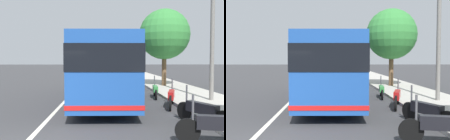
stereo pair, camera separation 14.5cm
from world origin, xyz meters
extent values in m
cube|color=#B2ADA3|center=(10.00, -7.20, 0.07)|extent=(110.00, 3.60, 0.14)
cube|color=silver|center=(10.00, 0.00, 0.00)|extent=(110.00, 0.16, 0.01)
cube|color=#1E4C9E|center=(7.82, -2.16, 1.75)|extent=(10.92, 2.81, 2.81)
cube|color=black|center=(7.82, -2.16, 2.24)|extent=(10.96, 2.85, 0.93)
cube|color=red|center=(7.82, -2.16, 0.60)|extent=(10.95, 2.84, 0.16)
cylinder|color=black|center=(11.32, -1.03, 0.50)|extent=(1.01, 0.32, 1.00)
cylinder|color=black|center=(11.28, -3.42, 0.50)|extent=(1.01, 0.32, 1.00)
cylinder|color=black|center=(4.36, -0.90, 0.50)|extent=(1.01, 0.32, 1.00)
cylinder|color=black|center=(4.32, -3.29, 0.50)|extent=(1.01, 0.32, 1.00)
cylinder|color=black|center=(0.72, -4.19, 0.32)|extent=(0.22, 0.65, 0.65)
cube|color=black|center=(0.54, -5.00, 0.57)|extent=(0.51, 1.26, 0.35)
cylinder|color=#4C4C51|center=(0.70, -4.31, 0.92)|extent=(0.06, 0.06, 0.70)
cylinder|color=black|center=(3.12, -4.90, 0.33)|extent=(0.64, 0.33, 0.66)
cylinder|color=black|center=(1.59, -5.56, 0.33)|extent=(0.64, 0.33, 0.66)
cube|color=black|center=(2.35, -5.23, 0.58)|extent=(1.24, 0.71, 0.36)
cylinder|color=#4C4C51|center=(3.00, -4.95, 0.93)|extent=(0.06, 0.06, 0.70)
cylinder|color=black|center=(6.30, -5.39, 0.33)|extent=(0.65, 0.29, 0.66)
cylinder|color=black|center=(4.68, -4.84, 0.33)|extent=(0.65, 0.29, 0.66)
cube|color=red|center=(5.49, -5.12, 0.58)|extent=(1.30, 0.64, 0.35)
cylinder|color=#4C4C51|center=(6.18, -5.35, 0.93)|extent=(0.06, 0.06, 0.70)
cylinder|color=black|center=(8.96, -5.07, 0.28)|extent=(0.57, 0.16, 0.56)
cylinder|color=black|center=(7.49, -4.85, 0.28)|extent=(0.57, 0.16, 0.56)
cube|color=#338C3F|center=(8.22, -4.96, 0.53)|extent=(1.14, 0.40, 0.31)
cylinder|color=#4C4C51|center=(8.85, -5.05, 0.88)|extent=(0.06, 0.06, 0.70)
cube|color=gray|center=(44.13, -1.74, 0.55)|extent=(4.47, 1.95, 0.74)
cube|color=black|center=(44.16, -1.74, 1.17)|extent=(2.35, 1.74, 0.50)
cylinder|color=black|center=(45.57, -0.87, 0.32)|extent=(0.65, 0.24, 0.64)
cylinder|color=black|center=(45.62, -2.53, 0.32)|extent=(0.65, 0.24, 0.64)
cylinder|color=black|center=(42.65, -0.95, 0.32)|extent=(0.65, 0.24, 0.64)
cylinder|color=black|center=(42.70, -2.61, 0.32)|extent=(0.65, 0.24, 0.64)
cube|color=#2D7238|center=(37.51, -2.39, 0.58)|extent=(4.39, 1.92, 0.81)
cube|color=black|center=(37.29, -2.40, 1.21)|extent=(2.17, 1.70, 0.46)
cylinder|color=black|center=(38.90, -1.53, 0.32)|extent=(0.65, 0.24, 0.64)
cylinder|color=black|center=(38.96, -3.13, 0.32)|extent=(0.65, 0.24, 0.64)
cylinder|color=black|center=(36.05, -1.64, 0.32)|extent=(0.65, 0.24, 0.64)
cylinder|color=black|center=(36.11, -3.24, 0.32)|extent=(0.65, 0.24, 0.64)
cube|color=black|center=(40.56, 2.22, 0.55)|extent=(4.27, 1.85, 0.75)
cube|color=black|center=(40.62, 2.22, 1.22)|extent=(2.29, 1.69, 0.58)
cylinder|color=black|center=(39.15, 1.38, 0.32)|extent=(0.64, 0.22, 0.64)
cylinder|color=black|center=(39.14, 3.04, 0.32)|extent=(0.64, 0.22, 0.64)
cylinder|color=black|center=(41.97, 1.39, 0.32)|extent=(0.64, 0.22, 0.64)
cylinder|color=black|center=(41.96, 3.06, 0.32)|extent=(0.64, 0.22, 0.64)
cylinder|color=brown|center=(13.59, -6.81, 1.50)|extent=(0.36, 0.36, 2.99)
sphere|color=#337F38|center=(13.59, -6.81, 4.18)|extent=(3.95, 3.95, 3.95)
cylinder|color=slate|center=(6.60, -7.47, 4.42)|extent=(0.21, 0.21, 8.85)
camera|label=1|loc=(-5.41, -2.01, 2.16)|focal=38.95mm
camera|label=2|loc=(-5.42, -2.16, 2.16)|focal=38.95mm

